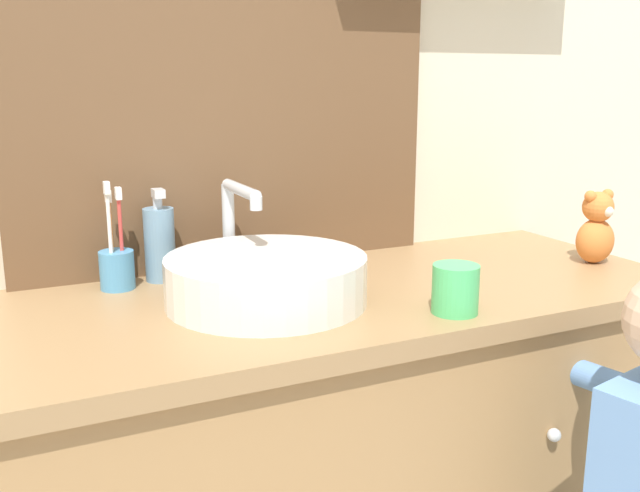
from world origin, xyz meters
The scene contains 7 objects.
wall_back centered at (0.02, 0.62, 1.29)m, with size 3.20×0.18×2.50m.
vanity_counter centered at (0.00, 0.33, 0.41)m, with size 1.33×0.54×0.82m.
sink_basin centered at (-0.14, 0.32, 0.86)m, with size 0.34×0.39×0.19m.
toothbrush_holder centered at (-0.35, 0.52, 0.86)m, with size 0.06×0.06×0.20m.
soap_dispenser centered at (-0.27, 0.54, 0.89)m, with size 0.06×0.06×0.18m.
teddy_bear centered at (0.58, 0.28, 0.89)m, with size 0.08×0.07×0.15m.
drinking_cup centered at (0.12, 0.14, 0.86)m, with size 0.08×0.08×0.08m, color #4CC670.
Camera 1 is at (-0.56, -0.77, 1.20)m, focal length 40.00 mm.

